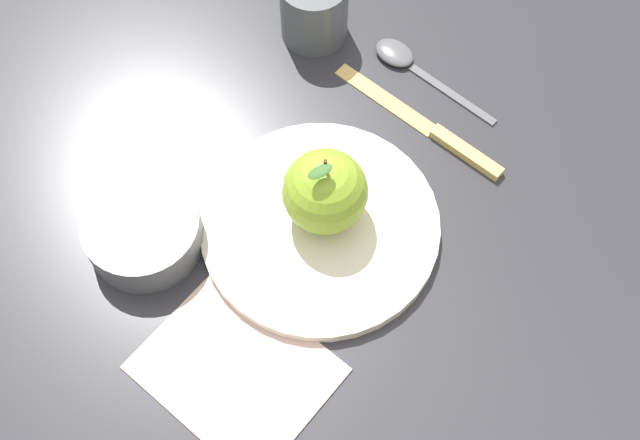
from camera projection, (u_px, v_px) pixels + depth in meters
ground_plane at (348, 210)px, 0.81m from camera, size 2.40×2.40×0.00m
dinner_plate at (320, 225)px, 0.79m from camera, size 0.24×0.24×0.01m
apple at (325, 192)px, 0.75m from camera, size 0.08×0.08×0.10m
side_bowl at (143, 230)px, 0.77m from camera, size 0.12×0.12×0.04m
cup at (314, 6)px, 0.88m from camera, size 0.08×0.08×0.08m
knife at (432, 130)px, 0.85m from camera, size 0.06×0.22×0.01m
spoon at (406, 61)px, 0.89m from camera, size 0.06×0.17×0.01m
linen_napkin at (236, 368)px, 0.73m from camera, size 0.17×0.19×0.00m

